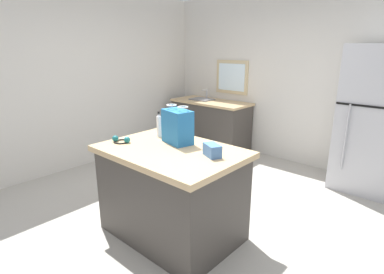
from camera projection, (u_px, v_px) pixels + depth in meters
name	position (u px, v px, depth m)	size (l,w,h in m)	color
ground	(197.00, 217.00, 3.44)	(5.96, 5.96, 0.00)	#ADA89E
back_wall	(298.00, 79.00, 4.83)	(4.97, 0.13, 2.70)	silver
left_wall	(74.00, 81.00, 4.65)	(0.10, 4.91, 2.70)	silver
kitchen_island	(172.00, 192.00, 3.02)	(1.36, 0.95, 0.92)	#423D38
refrigerator	(374.00, 121.00, 3.89)	(0.79, 0.67, 1.88)	#B7B7BC
sink_counter	(210.00, 124.00, 5.73)	(1.47, 0.65, 1.08)	#423D38
shopping_bag	(177.00, 126.00, 3.03)	(0.34, 0.26, 0.38)	#236BAD
small_box	(212.00, 150.00, 2.68)	(0.18, 0.11, 0.11)	#4775B7
bottle	(159.00, 125.00, 3.26)	(0.05, 0.05, 0.27)	white
ear_defenders	(121.00, 140.00, 3.09)	(0.20, 0.20, 0.06)	black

